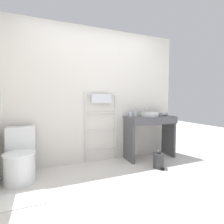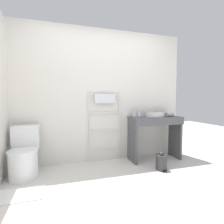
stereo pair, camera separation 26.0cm
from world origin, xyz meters
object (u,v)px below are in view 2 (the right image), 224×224
object	(u,v)px
sink_basin	(155,114)
cup_near_edge	(140,114)
cup_near_wall	(135,114)
hair_dryer	(170,114)
trash_bin	(161,162)
toilet	(24,157)
towel_radiator	(105,112)

from	to	relation	value
sink_basin	cup_near_edge	world-z (taller)	cup_near_edge
cup_near_wall	cup_near_edge	world-z (taller)	cup_near_edge
hair_dryer	trash_bin	size ratio (longest dim) A/B	0.59
cup_near_wall	hair_dryer	size ratio (longest dim) A/B	0.50
cup_near_wall	hair_dryer	xyz separation A→B (m)	(0.66, -0.17, -0.01)
toilet	cup_near_edge	world-z (taller)	cup_near_edge
towel_radiator	trash_bin	xyz separation A→B (m)	(0.79, -0.68, -0.79)
towel_radiator	sink_basin	distance (m)	0.97
toilet	hair_dryer	xyz separation A→B (m)	(2.57, 0.09, 0.56)
cup_near_wall	hair_dryer	world-z (taller)	cup_near_wall
sink_basin	trash_bin	xyz separation A→B (m)	(-0.17, -0.52, -0.74)
toilet	hair_dryer	bearing A→B (deg)	2.01
sink_basin	cup_near_wall	distance (m)	0.39
towel_radiator	cup_near_edge	size ratio (longest dim) A/B	14.17
cup_near_wall	towel_radiator	bearing A→B (deg)	174.54
hair_dryer	trash_bin	xyz separation A→B (m)	(-0.46, -0.45, -0.73)
hair_dryer	toilet	bearing A→B (deg)	-177.99
cup_near_edge	hair_dryer	size ratio (longest dim) A/B	0.51
towel_radiator	hair_dryer	world-z (taller)	towel_radiator
hair_dryer	cup_near_edge	bearing A→B (deg)	166.54
toilet	cup_near_edge	bearing A→B (deg)	6.54
toilet	hair_dryer	world-z (taller)	hair_dryer
cup_near_wall	toilet	bearing A→B (deg)	-172.15
trash_bin	sink_basin	bearing A→B (deg)	71.60
cup_near_wall	trash_bin	bearing A→B (deg)	-71.94
cup_near_wall	cup_near_edge	xyz separation A→B (m)	(0.08, -0.03, 0.00)
towel_radiator	trash_bin	world-z (taller)	towel_radiator
toilet	towel_radiator	size ratio (longest dim) A/B	0.58
towel_radiator	trash_bin	bearing A→B (deg)	-40.94
sink_basin	hair_dryer	bearing A→B (deg)	-12.36
toilet	sink_basin	distance (m)	2.36
toilet	trash_bin	world-z (taller)	toilet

